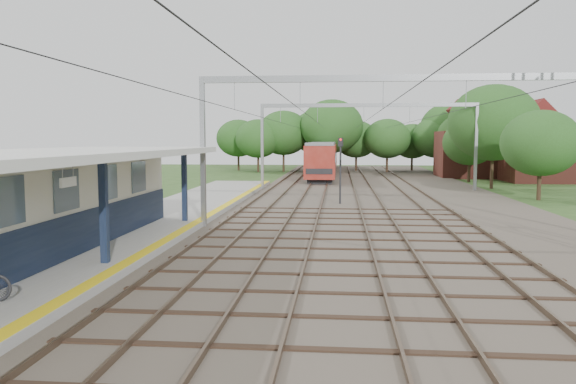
{
  "coord_description": "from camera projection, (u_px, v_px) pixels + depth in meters",
  "views": [
    {
      "loc": [
        1.3,
        -10.48,
        4.16
      ],
      "look_at": [
        -1.18,
        16.45,
        1.6
      ],
      "focal_mm": 35.0,
      "sensor_mm": 36.0,
      "label": 1
    }
  ],
  "objects": [
    {
      "name": "house_near",
      "position": [
        544.0,
        151.0,
        54.3
      ],
      "size": [
        7.0,
        6.12,
        7.89
      ],
      "color": "brown",
      "rests_on": "ground"
    },
    {
      "name": "platform",
      "position": [
        145.0,
        227.0,
        25.44
      ],
      "size": [
        5.0,
        52.0,
        0.35
      ],
      "primitive_type": "cube",
      "color": "gray",
      "rests_on": "ground"
    },
    {
      "name": "ground",
      "position": [
        271.0,
        354.0,
        10.9
      ],
      "size": [
        160.0,
        160.0,
        0.0
      ],
      "primitive_type": "plane",
      "color": "#2D4C1E",
      "rests_on": "ground"
    },
    {
      "name": "train",
      "position": [
        325.0,
        156.0,
        67.03
      ],
      "size": [
        2.83,
        35.23,
        3.72
      ],
      "color": "black",
      "rests_on": "ballast_bed"
    },
    {
      "name": "station_building",
      "position": [
        29.0,
        203.0,
        18.45
      ],
      "size": [
        3.41,
        18.0,
        3.4
      ],
      "color": "beige",
      "rests_on": "platform"
    },
    {
      "name": "tree_band",
      "position": [
        361.0,
        133.0,
        66.71
      ],
      "size": [
        31.72,
        30.88,
        8.82
      ],
      "color": "#382619",
      "rests_on": "ground"
    },
    {
      "name": "rail_tracks",
      "position": [
        342.0,
        194.0,
        40.49
      ],
      "size": [
        11.8,
        88.0,
        0.15
      ],
      "color": "brown",
      "rests_on": "ballast_bed"
    },
    {
      "name": "house_far",
      "position": [
        476.0,
        148.0,
        60.69
      ],
      "size": [
        8.0,
        6.12,
        8.66
      ],
      "color": "brown",
      "rests_on": "ground"
    },
    {
      "name": "yellow_stripe",
      "position": [
        193.0,
        224.0,
        25.22
      ],
      "size": [
        0.45,
        52.0,
        0.01
      ],
      "primitive_type": "cube",
      "color": "yellow",
      "rests_on": "platform"
    },
    {
      "name": "canopy",
      "position": [
        43.0,
        156.0,
        17.21
      ],
      "size": [
        6.4,
        20.0,
        3.44
      ],
      "color": "#111C35",
      "rests_on": "platform"
    },
    {
      "name": "signal_post",
      "position": [
        340.0,
        163.0,
        35.06
      ],
      "size": [
        0.33,
        0.29,
        4.23
      ],
      "rotation": [
        0.0,
        0.0,
        -0.26
      ],
      "color": "black",
      "rests_on": "ground"
    },
    {
      "name": "catenary_system",
      "position": [
        373.0,
        117.0,
        35.13
      ],
      "size": [
        17.22,
        88.0,
        7.0
      ],
      "color": "gray",
      "rests_on": "ground"
    },
    {
      "name": "ballast_bed",
      "position": [
        377.0,
        196.0,
        40.27
      ],
      "size": [
        18.0,
        90.0,
        0.1
      ],
      "primitive_type": "cube",
      "color": "#473D33",
      "rests_on": "ground"
    }
  ]
}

